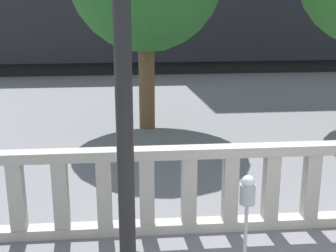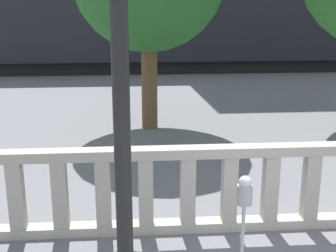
{
  "view_description": "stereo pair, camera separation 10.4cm",
  "coord_description": "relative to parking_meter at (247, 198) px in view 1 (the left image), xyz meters",
  "views": [
    {
      "loc": [
        -2.01,
        -3.38,
        3.24
      ],
      "look_at": [
        -1.37,
        3.59,
        1.27
      ],
      "focal_mm": 50.0,
      "sensor_mm": 36.0,
      "label": 1
    },
    {
      "loc": [
        -1.91,
        -3.39,
        3.24
      ],
      "look_at": [
        -1.37,
        3.59,
        1.27
      ],
      "focal_mm": 50.0,
      "sensor_mm": 36.0,
      "label": 2
    }
  ],
  "objects": [
    {
      "name": "balustrade",
      "position": [
        0.71,
        1.33,
        -0.46
      ],
      "size": [
        17.05,
        0.24,
        1.24
      ],
      "color": "#ADA599",
      "rests_on": "ground"
    },
    {
      "name": "parking_meter",
      "position": [
        0.0,
        0.0,
        0.0
      ],
      "size": [
        0.17,
        0.17,
        1.35
      ],
      "color": "#99999E",
      "rests_on": "ground"
    },
    {
      "name": "train_near",
      "position": [
        1.32,
        15.93,
        0.98
      ],
      "size": [
        19.69,
        2.78,
        4.51
      ],
      "color": "black",
      "rests_on": "ground"
    },
    {
      "name": "train_far",
      "position": [
        -6.13,
        25.99,
        0.95
      ],
      "size": [
        23.68,
        3.15,
        4.47
      ],
      "color": "black",
      "rests_on": "ground"
    }
  ]
}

